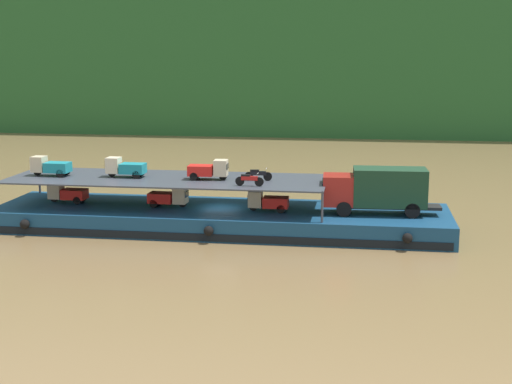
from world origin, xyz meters
The scene contains 12 objects.
ground_plane centered at (0.00, 0.00, 0.00)m, with size 400.00×400.00×0.00m, color brown.
cargo_barge centered at (0.00, -0.02, 0.75)m, with size 31.43×8.14×1.50m.
covered_lorry centered at (10.73, -0.31, 3.19)m, with size 7.92×2.55×3.10m.
cargo_rack centered at (-3.80, 0.00, 3.44)m, with size 22.23×6.83×2.00m.
mini_truck_lower_stern centered at (-11.30, 0.21, 2.19)m, with size 2.76×1.23×1.38m.
mini_truck_lower_aft centered at (-3.66, -0.13, 2.19)m, with size 2.78×1.27×1.38m.
mini_truck_lower_mid centered at (3.37, -0.51, 2.19)m, with size 2.75×1.21×1.38m.
mini_truck_upper_stern centered at (-12.26, -0.25, 4.19)m, with size 2.76×1.24×1.38m.
mini_truck_upper_mid centered at (-6.82, 0.03, 4.19)m, with size 2.75×1.22×1.38m.
mini_truck_upper_fore centered at (-0.79, -0.05, 4.19)m, with size 2.78×1.26×1.38m.
motorcycle_upper_port centered at (2.34, -2.05, 3.93)m, with size 1.90×0.55×0.87m.
motorcycle_upper_centre centered at (2.63, 0.00, 3.93)m, with size 1.90×0.55×0.87m.
Camera 1 is at (9.67, -48.24, 12.25)m, focal length 50.75 mm.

